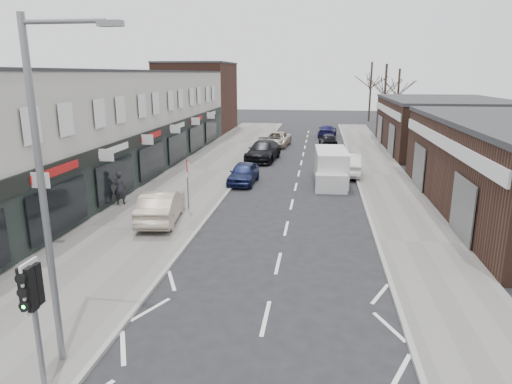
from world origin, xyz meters
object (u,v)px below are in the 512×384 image
(traffic_light, at_px, (32,298))
(street_lamp, at_px, (48,181))
(parked_car_right_c, at_px, (327,131))
(sedan_on_pavement, at_px, (161,206))
(warning_sign, at_px, (188,170))
(pedestrian, at_px, (120,188))
(parked_car_right_b, at_px, (328,140))
(parked_car_left_a, at_px, (244,173))
(white_van, at_px, (331,168))
(parked_car_left_c, at_px, (277,139))
(parked_car_left_b, at_px, (263,151))
(parked_car_right_a, at_px, (348,164))

(traffic_light, relative_size, street_lamp, 0.39)
(parked_car_right_c, bearing_deg, sedan_on_pavement, 80.05)
(warning_sign, height_order, parked_car_right_c, warning_sign)
(pedestrian, bearing_deg, parked_car_right_b, -132.41)
(parked_car_left_a, relative_size, parked_car_right_b, 1.04)
(street_lamp, relative_size, parked_car_left_a, 2.00)
(white_van, height_order, parked_car_right_b, white_van)
(warning_sign, distance_m, pedestrian, 4.08)
(parked_car_left_c, height_order, parked_car_right_c, parked_car_left_c)
(street_lamp, bearing_deg, pedestrian, 108.96)
(sedan_on_pavement, bearing_deg, traffic_light, 89.30)
(parked_car_left_b, relative_size, parked_car_right_a, 1.16)
(traffic_light, xyz_separation_m, sedan_on_pavement, (-1.51, 11.94, -1.55))
(warning_sign, height_order, sedan_on_pavement, warning_sign)
(parked_car_left_c, bearing_deg, parked_car_left_a, -87.55)
(parked_car_right_b, bearing_deg, street_lamp, 73.77)
(warning_sign, relative_size, sedan_on_pavement, 0.60)
(warning_sign, bearing_deg, parked_car_left_c, 83.78)
(pedestrian, relative_size, parked_car_right_b, 0.46)
(traffic_light, xyz_separation_m, parked_car_left_a, (1.00, 20.46, -1.73))
(street_lamp, height_order, parked_car_left_c, street_lamp)
(parked_car_left_c, bearing_deg, traffic_light, -87.79)
(sedan_on_pavement, relative_size, pedestrian, 2.53)
(parked_car_right_a, bearing_deg, white_van, 67.02)
(white_van, relative_size, parked_car_right_c, 1.20)
(white_van, height_order, pedestrian, white_van)
(white_van, bearing_deg, parked_car_right_c, 87.21)
(parked_car_left_c, bearing_deg, parked_car_left_b, -88.13)
(traffic_light, xyz_separation_m, pedestrian, (-4.64, 14.37, -1.40))
(street_lamp, xyz_separation_m, white_van, (6.69, 20.18, -3.61))
(white_van, height_order, parked_car_right_a, white_van)
(sedan_on_pavement, relative_size, parked_car_right_b, 1.18)
(parked_car_right_b, bearing_deg, parked_car_left_b, 50.45)
(parked_car_right_a, height_order, parked_car_right_c, parked_car_right_a)
(traffic_light, height_order, pedestrian, traffic_light)
(traffic_light, relative_size, warning_sign, 1.15)
(warning_sign, distance_m, parked_car_left_b, 14.79)
(parked_car_right_b, bearing_deg, warning_sign, 66.43)
(street_lamp, height_order, sedan_on_pavement, street_lamp)
(sedan_on_pavement, relative_size, parked_car_right_c, 0.97)
(parked_car_left_b, xyz_separation_m, parked_car_left_c, (0.39, 7.57, -0.10))
(parked_car_left_c, bearing_deg, pedestrian, -101.28)
(pedestrian, xyz_separation_m, parked_car_left_b, (5.90, 14.23, -0.22))
(traffic_light, height_order, parked_car_left_a, traffic_light)
(parked_car_left_b, height_order, parked_car_right_c, parked_car_left_b)
(parked_car_left_a, bearing_deg, parked_car_right_a, 29.31)
(white_van, xyz_separation_m, parked_car_right_a, (1.25, 2.54, -0.24))
(warning_sign, distance_m, sedan_on_pavement, 2.58)
(parked_car_right_b, bearing_deg, sedan_on_pavement, 66.29)
(street_lamp, height_order, parked_car_left_a, street_lamp)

